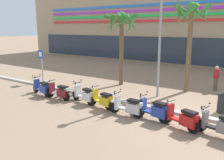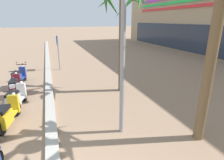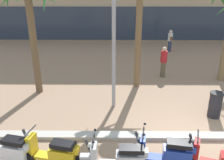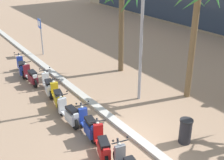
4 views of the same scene
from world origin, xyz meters
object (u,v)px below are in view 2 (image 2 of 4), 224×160
(scooter_maroon_lead_nearest, at_px, (15,86))
(scooter_white_mid_centre, at_px, (16,99))
(crossing_sign, at_px, (58,49))
(palm_tree_far_corner, at_px, (123,8))
(scooter_yellow_last_in_row, at_px, (8,114))
(scooter_blue_mid_rear, at_px, (19,77))

(scooter_maroon_lead_nearest, distance_m, scooter_white_mid_centre, 1.66)
(scooter_maroon_lead_nearest, height_order, crossing_sign, crossing_sign)
(scooter_maroon_lead_nearest, xyz_separation_m, scooter_white_mid_centre, (1.64, 0.26, 0.01))
(scooter_maroon_lead_nearest, distance_m, palm_tree_far_corner, 6.16)
(palm_tree_far_corner, bearing_deg, scooter_white_mid_centre, -82.63)
(scooter_white_mid_centre, height_order, palm_tree_far_corner, palm_tree_far_corner)
(scooter_maroon_lead_nearest, relative_size, crossing_sign, 0.75)
(scooter_maroon_lead_nearest, xyz_separation_m, scooter_yellow_last_in_row, (2.90, 0.16, -0.00))
(scooter_blue_mid_rear, distance_m, scooter_yellow_last_in_row, 4.37)
(crossing_sign, bearing_deg, scooter_white_mid_centre, -19.21)
(scooter_yellow_last_in_row, height_order, crossing_sign, crossing_sign)
(scooter_maroon_lead_nearest, distance_m, crossing_sign, 4.89)
(scooter_maroon_lead_nearest, bearing_deg, scooter_yellow_last_in_row, 3.18)
(scooter_yellow_last_in_row, bearing_deg, scooter_white_mid_centre, 175.52)
(scooter_maroon_lead_nearest, bearing_deg, scooter_white_mid_centre, 8.98)
(crossing_sign, bearing_deg, scooter_yellow_last_in_row, -16.73)
(crossing_sign, height_order, palm_tree_far_corner, palm_tree_far_corner)
(scooter_yellow_last_in_row, height_order, palm_tree_far_corner, palm_tree_far_corner)
(crossing_sign, distance_m, palm_tree_far_corner, 6.35)
(scooter_maroon_lead_nearest, relative_size, scooter_yellow_last_in_row, 1.02)
(scooter_yellow_last_in_row, relative_size, crossing_sign, 0.73)
(crossing_sign, bearing_deg, scooter_blue_mid_rear, -40.18)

